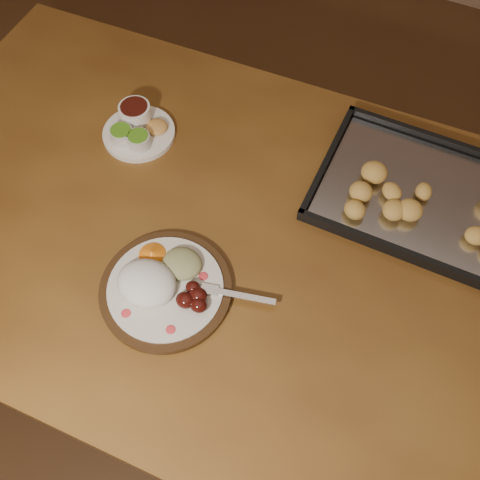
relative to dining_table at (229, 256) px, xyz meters
The scene contains 5 objects.
ground 0.65m from the dining_table, 89.16° to the left, with size 4.00×4.00×0.00m, color #52361C.
dining_table is the anchor object (origin of this frame).
dinner_plate 0.21m from the dining_table, 108.23° to the right, with size 0.32×0.24×0.06m.
condiment_saucer 0.35m from the dining_table, 153.89° to the left, with size 0.16×0.16×0.05m.
baking_tray 0.42m from the dining_table, 37.29° to the left, with size 0.43×0.32×0.04m.
Camera 1 is at (0.26, -0.53, 1.65)m, focal length 40.00 mm.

